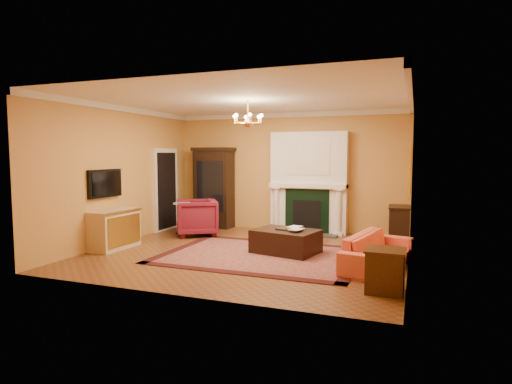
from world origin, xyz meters
The scene contains 26 objects.
floor centered at (0.00, 0.00, -0.01)m, with size 6.00×5.50×0.02m, color brown.
ceiling centered at (0.00, 0.00, 3.01)m, with size 6.00×5.50×0.02m, color white.
wall_back centered at (0.00, 2.76, 1.50)m, with size 6.00×0.02×3.00m, color #BA8C42.
wall_front centered at (0.00, -2.76, 1.50)m, with size 6.00×0.02×3.00m, color #BA8C42.
wall_left centered at (-3.01, 0.00, 1.50)m, with size 0.02×5.50×3.00m, color #BA8C42.
wall_right centered at (3.01, 0.00, 1.50)m, with size 0.02×5.50×3.00m, color #BA8C42.
fireplace centered at (0.60, 2.57, 1.19)m, with size 1.90×0.70×2.50m.
crown_molding centered at (0.00, 0.96, 2.94)m, with size 6.00×5.50×0.12m.
doorway centered at (-2.95, 1.70, 1.05)m, with size 0.08×1.05×2.10m.
tv_panel centered at (-2.95, -0.60, 1.35)m, with size 0.09×0.95×0.58m.
gilt_mirror centered at (2.97, 1.40, 1.65)m, with size 0.06×0.76×1.05m.
chandelier centered at (0.00, 0.00, 2.61)m, with size 0.63×0.55×0.53m.
oriental_rug centered at (0.33, -0.15, 0.01)m, with size 3.73×2.80×0.01m, color #4D101E.
china_cabinet centered at (-1.97, 2.49, 1.02)m, with size 1.02×0.46×2.04m, color black.
wingback_armchair centered at (-1.83, 1.27, 0.48)m, with size 0.93×0.87×0.96m, color maroon.
pedestal_table centered at (-2.27, 1.33, 0.45)m, with size 0.43×0.43×0.77m.
commode centered at (-2.73, -0.62, 0.40)m, with size 0.51×1.08×0.80m, color #C8B592.
coral_sofa centered at (2.52, -0.25, 0.39)m, with size 1.98×0.58×0.77m, color #E46F48.
end_table centered at (2.72, -1.59, 0.29)m, with size 0.51×0.51×0.59m, color #39220F.
console_table centered at (2.78, 1.85, 0.40)m, with size 0.41×0.73×0.81m, color black.
leather_ottoman centered at (0.72, 0.23, 0.24)m, with size 1.20×0.88×0.45m, color black.
ottoman_tray centered at (0.79, 0.28, 0.48)m, with size 0.48×0.37×0.03m, color black.
book_a centered at (0.76, 0.35, 0.65)m, with size 0.23×0.03×0.31m, color gray.
book_b centered at (0.86, 0.14, 0.64)m, with size 0.22×0.02×0.30m, color gray.
topiary_left centered at (0.06, 2.53, 1.48)m, with size 0.17×0.17×0.45m.
topiary_right centered at (1.12, 2.53, 1.47)m, with size 0.16×0.16×0.43m.
Camera 1 is at (3.08, -7.77, 1.94)m, focal length 30.00 mm.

